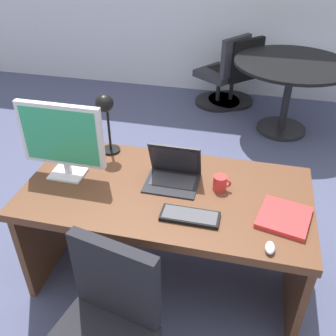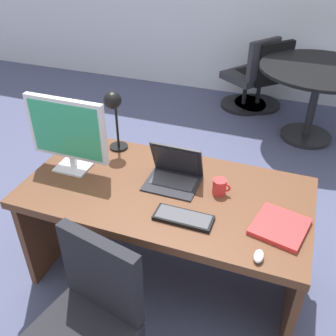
% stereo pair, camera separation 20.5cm
% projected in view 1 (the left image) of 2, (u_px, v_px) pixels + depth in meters
% --- Properties ---
extents(ground, '(12.00, 12.00, 0.00)m').
position_uv_depth(ground, '(202.00, 158.00, 3.76)').
color(ground, '#474C6B').
extents(desk, '(1.61, 0.82, 0.72)m').
position_uv_depth(desk, '(168.00, 210.00, 2.28)').
color(desk, '#56331E').
rests_on(desk, ground).
extents(monitor, '(0.49, 0.16, 0.46)m').
position_uv_depth(monitor, '(61.00, 137.00, 2.12)').
color(monitor, silver).
rests_on(monitor, desk).
extents(laptop, '(0.30, 0.25, 0.23)m').
position_uv_depth(laptop, '(174.00, 169.00, 2.19)').
color(laptop, black).
rests_on(laptop, desk).
extents(keyboard, '(0.30, 0.12, 0.02)m').
position_uv_depth(keyboard, '(190.00, 216.00, 1.94)').
color(keyboard, black).
rests_on(keyboard, desk).
extents(mouse, '(0.05, 0.08, 0.04)m').
position_uv_depth(mouse, '(270.00, 248.00, 1.75)').
color(mouse, silver).
rests_on(mouse, desk).
extents(desk_lamp, '(0.12, 0.15, 0.41)m').
position_uv_depth(desk_lamp, '(106.00, 111.00, 2.30)').
color(desk_lamp, black).
rests_on(desk_lamp, desk).
extents(book, '(0.30, 0.31, 0.03)m').
position_uv_depth(book, '(284.00, 217.00, 1.93)').
color(book, red).
rests_on(book, desk).
extents(coffee_mug, '(0.10, 0.08, 0.09)m').
position_uv_depth(coffee_mug, '(220.00, 183.00, 2.12)').
color(coffee_mug, red).
rests_on(coffee_mug, desk).
extents(meeting_table, '(1.17, 1.17, 0.77)m').
position_uv_depth(meeting_table, '(290.00, 80.00, 3.90)').
color(meeting_table, black).
rests_on(meeting_table, ground).
extents(meeting_chair_near, '(0.66, 0.66, 0.84)m').
position_uv_depth(meeting_chair_near, '(236.00, 78.00, 4.62)').
color(meeting_chair_near, black).
rests_on(meeting_chair_near, ground).
extents(meeting_chair_far, '(0.65, 0.64, 0.87)m').
position_uv_depth(meeting_chair_far, '(223.00, 78.00, 4.58)').
color(meeting_chair_far, black).
rests_on(meeting_chair_far, ground).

